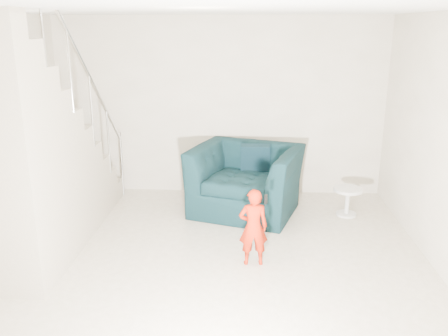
% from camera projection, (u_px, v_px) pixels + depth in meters
% --- Properties ---
extents(floor, '(5.50, 5.50, 0.00)m').
position_uv_depth(floor, '(204.00, 278.00, 4.99)').
color(floor, tan).
rests_on(floor, ground).
extents(ceiling, '(5.50, 5.50, 0.00)m').
position_uv_depth(ceiling, '(200.00, 8.00, 4.21)').
color(ceiling, silver).
rests_on(ceiling, back_wall).
extents(back_wall, '(5.00, 0.00, 5.00)m').
position_uv_depth(back_wall, '(220.00, 107.00, 7.23)').
color(back_wall, '#B1A690').
rests_on(back_wall, floor).
extents(front_wall, '(5.00, 0.00, 5.00)m').
position_uv_depth(front_wall, '(138.00, 325.00, 1.97)').
color(front_wall, '#B1A690').
rests_on(front_wall, floor).
extents(armchair, '(1.74, 1.62, 0.93)m').
position_uv_depth(armchair, '(246.00, 180.00, 6.67)').
color(armchair, black).
rests_on(armchair, floor).
extents(toddler, '(0.34, 0.24, 0.88)m').
position_uv_depth(toddler, '(253.00, 227.00, 5.16)').
color(toddler, '#AF3005').
rests_on(toddler, floor).
extents(side_table, '(0.40, 0.40, 0.40)m').
position_uv_depth(side_table, '(348.00, 197.00, 6.57)').
color(side_table, silver).
rests_on(side_table, floor).
extents(staircase, '(1.02, 3.03, 3.62)m').
position_uv_depth(staircase, '(31.00, 173.00, 5.35)').
color(staircase, '#ADA089').
rests_on(staircase, floor).
extents(cushion, '(0.43, 0.20, 0.42)m').
position_uv_depth(cushion, '(255.00, 158.00, 6.86)').
color(cushion, black).
rests_on(cushion, armchair).
extents(throw, '(0.04, 0.44, 0.49)m').
position_uv_depth(throw, '(203.00, 170.00, 6.72)').
color(throw, black).
rests_on(throw, armchair).
extents(phone, '(0.04, 0.05, 0.10)m').
position_uv_depth(phone, '(266.00, 200.00, 5.06)').
color(phone, black).
rests_on(phone, toddler).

